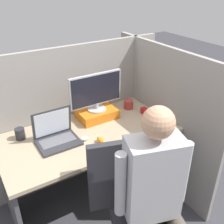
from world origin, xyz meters
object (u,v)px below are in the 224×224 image
object	(u,v)px
monitor	(96,91)
office_chair	(136,209)
stapler	(147,112)
coffee_mug	(128,104)
person	(158,192)
laptop	(57,136)
pen_cup	(20,134)
paper_box	(97,113)
carrot_toy	(104,143)

from	to	relation	value
monitor	office_chair	world-z (taller)	monitor
stapler	coffee_mug	world-z (taller)	coffee_mug
person	coffee_mug	world-z (taller)	person
laptop	person	distance (m)	0.90
coffee_mug	pen_cup	bearing A→B (deg)	178.64
office_chair	coffee_mug	distance (m)	1.05
monitor	paper_box	bearing A→B (deg)	-90.00
paper_box	stapler	size ratio (longest dim) A/B	2.58
stapler	person	xyz separation A→B (m)	(-0.54, -0.80, -0.03)
office_chair	pen_cup	xyz separation A→B (m)	(-0.51, 0.88, 0.31)
carrot_toy	person	distance (m)	0.59
office_chair	coffee_mug	bearing A→B (deg)	58.54
office_chair	person	xyz separation A→B (m)	(0.05, -0.15, 0.26)
laptop	carrot_toy	bearing A→B (deg)	-41.33
paper_box	stapler	xyz separation A→B (m)	(0.41, -0.21, -0.01)
paper_box	stapler	bearing A→B (deg)	-26.46
coffee_mug	paper_box	bearing A→B (deg)	179.83
laptop	office_chair	world-z (taller)	laptop
coffee_mug	pen_cup	size ratio (longest dim) A/B	0.96
paper_box	coffee_mug	size ratio (longest dim) A/B	3.90
carrot_toy	coffee_mug	distance (m)	0.67
coffee_mug	monitor	bearing A→B (deg)	179.37
person	coffee_mug	size ratio (longest dim) A/B	14.96
laptop	coffee_mug	world-z (taller)	laptop
office_chair	coffee_mug	size ratio (longest dim) A/B	11.13
person	pen_cup	distance (m)	1.17
paper_box	carrot_toy	bearing A→B (deg)	-112.40
carrot_toy	office_chair	distance (m)	0.53
carrot_toy	coffee_mug	size ratio (longest dim) A/B	1.75
carrot_toy	office_chair	xyz separation A→B (m)	(-0.00, -0.44, -0.29)
office_chair	pen_cup	bearing A→B (deg)	120.25
monitor	office_chair	size ratio (longest dim) A/B	0.50
carrot_toy	person	xyz separation A→B (m)	(0.04, -0.59, -0.03)
paper_box	laptop	xyz separation A→B (m)	(-0.45, -0.17, 0.01)
monitor	pen_cup	xyz separation A→B (m)	(-0.69, 0.02, -0.22)
laptop	stapler	bearing A→B (deg)	-2.44
paper_box	pen_cup	distance (m)	0.69
person	coffee_mug	xyz separation A→B (m)	(0.48, 1.00, 0.04)
paper_box	carrot_toy	xyz separation A→B (m)	(-0.17, -0.42, -0.02)
laptop	person	world-z (taller)	person
monitor	coffee_mug	xyz separation A→B (m)	(0.35, -0.00, -0.22)
monitor	laptop	xyz separation A→B (m)	(-0.45, -0.17, -0.21)
laptop	paper_box	bearing A→B (deg)	20.45
paper_box	monitor	distance (m)	0.22
stapler	pen_cup	distance (m)	1.13
stapler	coffee_mug	xyz separation A→B (m)	(-0.06, 0.21, 0.01)
stapler	carrot_toy	world-z (taller)	stapler
monitor	person	world-z (taller)	person
carrot_toy	person	bearing A→B (deg)	-85.62
stapler	pen_cup	xyz separation A→B (m)	(-1.10, 0.23, 0.02)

